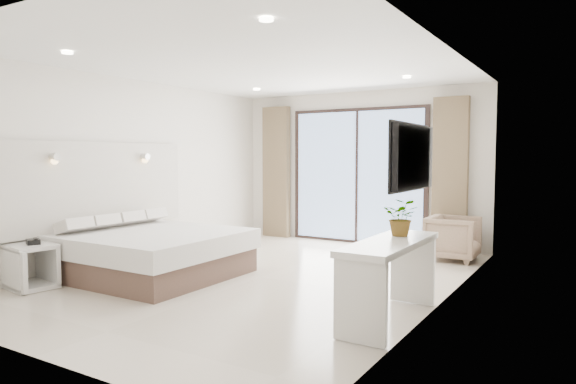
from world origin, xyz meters
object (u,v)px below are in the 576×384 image
console_desk (390,263)px  armchair (453,236)px  nightstand (30,266)px  bed (152,252)px

console_desk → armchair: (-0.19, 3.23, -0.19)m
nightstand → armchair: bearing=56.9°
console_desk → armchair: bearing=93.4°
nightstand → armchair: (3.87, 4.26, 0.10)m
bed → console_desk: 3.33m
console_desk → armchair: 3.24m
armchair → bed: bearing=133.8°
bed → console_desk: bearing=-3.0°
bed → nightstand: size_ratio=3.24×
nightstand → armchair: size_ratio=0.87×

